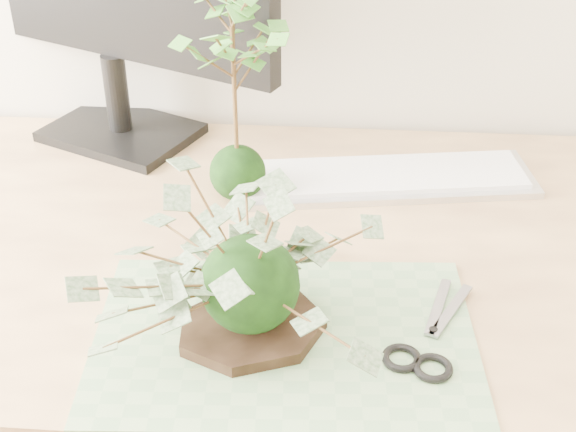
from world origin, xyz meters
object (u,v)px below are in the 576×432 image
object	(u,v)px
ivy_kokedama	(249,245)
maple_kokedama	(233,41)
desk	(331,295)
keyboard	(382,178)

from	to	relation	value
ivy_kokedama	maple_kokedama	bearing A→B (deg)	100.17
desk	maple_kokedama	size ratio (longest dim) A/B	4.67
maple_kokedama	desk	bearing A→B (deg)	-38.06
desk	ivy_kokedama	world-z (taller)	ivy_kokedama
desk	maple_kokedama	bearing A→B (deg)	141.94
ivy_kokedama	keyboard	size ratio (longest dim) A/B	0.70
maple_kokedama	keyboard	distance (m)	0.32
maple_kokedama	keyboard	size ratio (longest dim) A/B	0.72
ivy_kokedama	maple_kokedama	xyz separation A→B (m)	(-0.05, 0.30, 0.11)
ivy_kokedama	keyboard	bearing A→B (deg)	66.51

